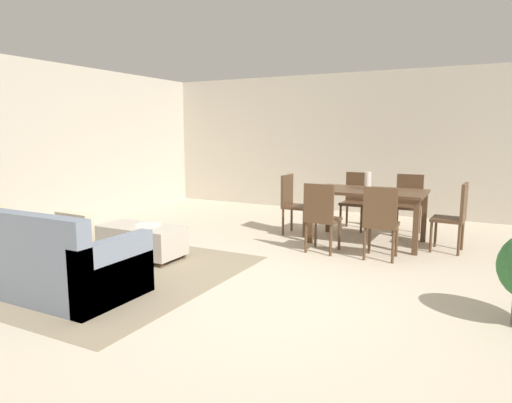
% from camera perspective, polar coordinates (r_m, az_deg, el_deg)
% --- Properties ---
extents(ground_plane, '(10.80, 10.80, 0.00)m').
position_cam_1_polar(ground_plane, '(4.54, -0.45, -11.51)').
color(ground_plane, beige).
extents(wall_back, '(9.00, 0.12, 2.70)m').
position_cam_1_polar(wall_back, '(8.99, 14.76, 7.09)').
color(wall_back, '#BCB2A0').
rests_on(wall_back, ground_plane).
extents(wall_left, '(0.12, 11.00, 2.70)m').
position_cam_1_polar(wall_left, '(7.77, -29.44, 6.02)').
color(wall_left, '#BCB2A0').
rests_on(wall_left, ground_plane).
extents(area_rug, '(3.00, 2.80, 0.01)m').
position_cam_1_polar(area_rug, '(5.54, -19.49, -8.21)').
color(area_rug, gray).
rests_on(area_rug, ground_plane).
extents(couch, '(2.20, 0.92, 0.86)m').
position_cam_1_polar(couch, '(5.09, -26.18, -6.67)').
color(couch, slate).
rests_on(couch, ground_plane).
extents(ottoman_table, '(1.09, 0.54, 0.41)m').
position_cam_1_polar(ottoman_table, '(5.86, -14.33, -4.69)').
color(ottoman_table, '#B7AD9E').
rests_on(ottoman_table, ground_plane).
extents(dining_table, '(1.55, 0.92, 0.76)m').
position_cam_1_polar(dining_table, '(6.60, 14.03, 0.62)').
color(dining_table, '#513823').
rests_on(dining_table, ground_plane).
extents(dining_chair_near_left, '(0.41, 0.41, 0.92)m').
position_cam_1_polar(dining_chair_near_left, '(5.92, 8.22, -1.56)').
color(dining_chair_near_left, '#513823').
rests_on(dining_chair_near_left, ground_plane).
extents(dining_chair_near_right, '(0.42, 0.42, 0.92)m').
position_cam_1_polar(dining_chair_near_right, '(5.73, 15.49, -2.13)').
color(dining_chair_near_right, '#513823').
rests_on(dining_chair_near_right, ground_plane).
extents(dining_chair_far_left, '(0.41, 0.41, 0.92)m').
position_cam_1_polar(dining_chair_far_left, '(7.50, 12.53, 0.51)').
color(dining_chair_far_left, '#513823').
rests_on(dining_chair_far_left, ground_plane).
extents(dining_chair_far_right, '(0.40, 0.40, 0.92)m').
position_cam_1_polar(dining_chair_far_right, '(7.38, 18.70, 0.12)').
color(dining_chair_far_right, '#513823').
rests_on(dining_chair_far_right, ground_plane).
extents(dining_chair_head_east, '(0.43, 0.43, 0.92)m').
position_cam_1_polar(dining_chair_head_east, '(6.45, 23.88, -1.38)').
color(dining_chair_head_east, '#513823').
rests_on(dining_chair_head_east, ground_plane).
extents(dining_chair_head_west, '(0.40, 0.40, 0.92)m').
position_cam_1_polar(dining_chair_head_west, '(7.00, 4.66, 0.10)').
color(dining_chair_head_west, '#513823').
rests_on(dining_chair_head_west, ground_plane).
extents(vase_centerpiece, '(0.09, 0.09, 0.25)m').
position_cam_1_polar(vase_centerpiece, '(6.61, 13.95, 2.56)').
color(vase_centerpiece, silver).
rests_on(vase_centerpiece, dining_table).
extents(book_on_ottoman, '(0.31, 0.27, 0.03)m').
position_cam_1_polar(book_on_ottoman, '(5.78, -13.54, -2.90)').
color(book_on_ottoman, silver).
rests_on(book_on_ottoman, ottoman_table).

